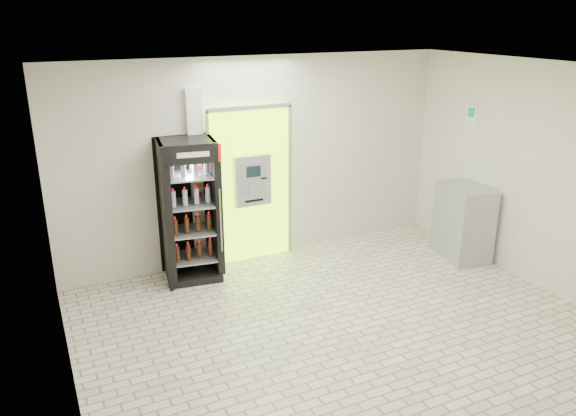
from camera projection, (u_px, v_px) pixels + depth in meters
ground at (344, 329)px, 6.67m from camera, size 6.00×6.00×0.00m
room_shell at (349, 180)px, 6.07m from camera, size 6.00×6.00×6.00m
atm_assembly at (250, 184)px, 8.26m from camera, size 1.30×0.24×2.33m
pillar at (198, 181)px, 7.93m from camera, size 0.22×0.11×2.60m
beverage_cooler at (189, 213)px, 7.72m from camera, size 0.83×0.77×1.98m
steel_cabinet at (463, 222)px, 8.48m from camera, size 0.72×0.94×1.13m
exit_sign at (472, 114)px, 8.39m from camera, size 0.02×0.22×0.26m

